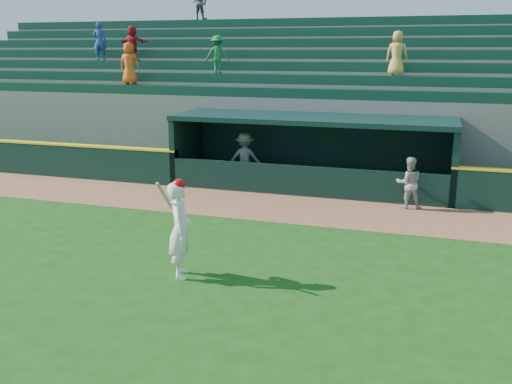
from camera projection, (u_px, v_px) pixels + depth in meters
The scene contains 7 objects.
ground at pixel (234, 266), 12.53m from camera, with size 120.00×120.00×0.00m, color #174611.
warning_track at pixel (290, 208), 17.05m from camera, with size 40.00×3.00×0.01m, color #925A3A.
dugout_player_front at pixel (409, 183), 16.94m from camera, with size 0.75×0.59×1.55m, color #A3A39E.
dugout_player_inside at pixel (245, 158), 20.18m from camera, with size 1.15×0.66×1.79m, color gray.
dugout at pixel (314, 147), 19.59m from camera, with size 9.40×2.80×2.46m.
stands at pixel (338, 105), 23.55m from camera, with size 34.50×6.25×7.51m.
batter_at_plate at pixel (180, 228), 11.75m from camera, with size 0.72×0.90×2.11m.
Camera 1 is at (4.11, -11.03, 4.62)m, focal length 40.00 mm.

